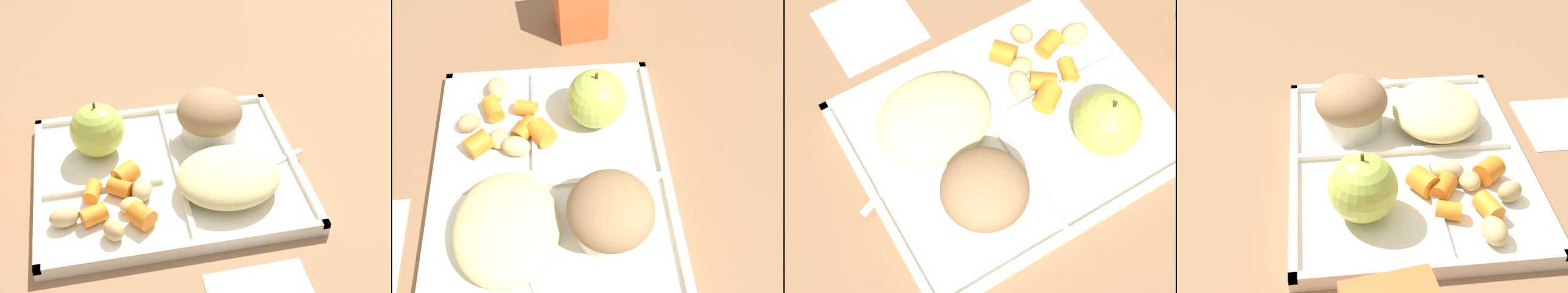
{
  "view_description": "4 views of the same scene",
  "coord_description": "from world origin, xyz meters",
  "views": [
    {
      "loc": [
        -0.08,
        -0.55,
        0.51
      ],
      "look_at": [
        0.04,
        0.02,
        0.03
      ],
      "focal_mm": 52.04,
      "sensor_mm": 36.0,
      "label": 1
    },
    {
      "loc": [
        0.25,
        0.02,
        0.45
      ],
      "look_at": [
        -0.03,
        0.05,
        0.03
      ],
      "focal_mm": 38.74,
      "sensor_mm": 36.0,
      "label": 2
    },
    {
      "loc": [
        0.18,
        0.24,
        0.6
      ],
      "look_at": [
        0.04,
        0.01,
        0.04
      ],
      "focal_mm": 53.76,
      "sensor_mm": 36.0,
      "label": 3
    },
    {
      "loc": [
        -0.51,
        0.1,
        0.43
      ],
      "look_at": [
        0.01,
        0.04,
        0.02
      ],
      "focal_mm": 50.97,
      "sensor_mm": 36.0,
      "label": 4
    }
  ],
  "objects": [
    {
      "name": "egg_noodle_pile",
      "position": [
        0.07,
        -0.05,
        0.03
      ],
      "size": [
        0.13,
        0.11,
        0.04
      ],
      "primitive_type": "ellipsoid",
      "color": "#D6C684",
      "rests_on": "lunch_tray"
    },
    {
      "name": "meatball_side",
      "position": [
        0.08,
        -0.03,
        0.03
      ],
      "size": [
        0.03,
        0.03,
        0.03
      ],
      "primitive_type": "sphere",
      "color": "#755B4C",
      "rests_on": "lunch_tray"
    },
    {
      "name": "meatball_back",
      "position": [
        0.07,
        -0.06,
        0.03
      ],
      "size": [
        0.03,
        0.03,
        0.03
      ],
      "primitive_type": "sphere",
      "color": "#755B4C",
      "rests_on": "lunch_tray"
    },
    {
      "name": "potato_chunk_large",
      "position": [
        -0.04,
        -0.04,
        0.02
      ],
      "size": [
        0.03,
        0.04,
        0.02
      ],
      "primitive_type": "ellipsoid",
      "rotation": [
        0.0,
        0.0,
        1.33
      ],
      "color": "tan",
      "rests_on": "lunch_tray"
    },
    {
      "name": "lunch_tray",
      "position": [
        -0.0,
        -0.0,
        0.01
      ],
      "size": [
        0.35,
        0.28,
        0.02
      ],
      "color": "silver",
      "rests_on": "ground"
    },
    {
      "name": "milk_carton",
      "position": [
        -0.28,
        0.05,
        0.05
      ],
      "size": [
        0.08,
        0.08,
        0.1
      ],
      "primitive_type": "cube",
      "rotation": [
        0.0,
        0.0,
        0.14
      ],
      "color": "orange",
      "rests_on": "ground"
    },
    {
      "name": "carrot_slice_center",
      "position": [
        -0.1,
        -0.07,
        0.02
      ],
      "size": [
        0.04,
        0.03,
        0.02
      ],
      "primitive_type": "cylinder",
      "rotation": [
        0.0,
        1.57,
        0.36
      ],
      "color": "orange",
      "rests_on": "lunch_tray"
    },
    {
      "name": "potato_chunk_browned",
      "position": [
        -0.08,
        -0.1,
        0.02
      ],
      "size": [
        0.03,
        0.04,
        0.02
      ],
      "primitive_type": "ellipsoid",
      "rotation": [
        0.0,
        0.0,
        2.02
      ],
      "color": "tan",
      "rests_on": "lunch_tray"
    },
    {
      "name": "ground",
      "position": [
        0.0,
        0.0,
        0.0
      ],
      "size": [
        6.0,
        6.0,
        0.0
      ],
      "primitive_type": "plane",
      "color": "#846042"
    },
    {
      "name": "carrot_slice_edge",
      "position": [
        -0.06,
        -0.01,
        0.02
      ],
      "size": [
        0.04,
        0.04,
        0.03
      ],
      "primitive_type": "cylinder",
      "rotation": [
        0.0,
        1.57,
        0.61
      ],
      "color": "orange",
      "rests_on": "lunch_tray"
    },
    {
      "name": "bran_muffin",
      "position": [
        0.07,
        0.06,
        0.05
      ],
      "size": [
        0.09,
        0.09,
        0.07
      ],
      "color": "silver",
      "rests_on": "lunch_tray"
    },
    {
      "name": "carrot_slice_large",
      "position": [
        -0.07,
        -0.03,
        0.02
      ],
      "size": [
        0.04,
        0.04,
        0.02
      ],
      "primitive_type": "cylinder",
      "rotation": [
        0.0,
        1.57,
        5.67
      ],
      "color": "orange",
      "rests_on": "lunch_tray"
    },
    {
      "name": "green_apple",
      "position": [
        -0.08,
        0.06,
        0.05
      ],
      "size": [
        0.07,
        0.07,
        0.08
      ],
      "color": "#A8C14C",
      "rests_on": "lunch_tray"
    },
    {
      "name": "carrot_slice_small",
      "position": [
        -0.1,
        -0.03,
        0.02
      ],
      "size": [
        0.03,
        0.03,
        0.02
      ],
      "primitive_type": "cylinder",
      "rotation": [
        0.0,
        1.57,
        4.41
      ],
      "color": "orange",
      "rests_on": "lunch_tray"
    },
    {
      "name": "carrot_slice_tilted",
      "position": [
        -0.05,
        -0.09,
        0.02
      ],
      "size": [
        0.04,
        0.04,
        0.03
      ],
      "primitive_type": "cylinder",
      "rotation": [
        0.0,
        1.57,
        5.38
      ],
      "color": "orange",
      "rests_on": "lunch_tray"
    },
    {
      "name": "meatball_front",
      "position": [
        0.08,
        -0.07,
        0.03
      ],
      "size": [
        0.03,
        0.03,
        0.03
      ],
      "primitive_type": "sphere",
      "color": "brown",
      "rests_on": "lunch_tray"
    },
    {
      "name": "potato_chunk_wedge",
      "position": [
        -0.06,
        -0.06,
        0.02
      ],
      "size": [
        0.03,
        0.03,
        0.02
      ],
      "primitive_type": "ellipsoid",
      "rotation": [
        0.0,
        0.0,
        3.15
      ],
      "color": "tan",
      "rests_on": "lunch_tray"
    },
    {
      "name": "potato_chunk_corner",
      "position": [
        -0.14,
        -0.07,
        0.02
      ],
      "size": [
        0.04,
        0.03,
        0.02
      ],
      "primitive_type": "ellipsoid",
      "rotation": [
        0.0,
        0.0,
        3.27
      ],
      "color": "tan",
      "rests_on": "lunch_tray"
    },
    {
      "name": "plastic_fork",
      "position": [
        0.11,
        -0.03,
        0.01
      ],
      "size": [
        0.13,
        0.07,
        0.0
      ],
      "color": "silver",
      "rests_on": "lunch_tray"
    }
  ]
}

